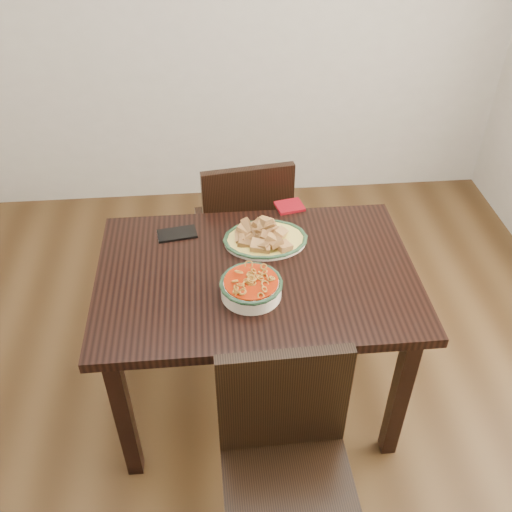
{
  "coord_description": "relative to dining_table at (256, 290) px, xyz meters",
  "views": [
    {
      "loc": [
        -0.11,
        -1.62,
        2.16
      ],
      "look_at": [
        0.04,
        0.03,
        0.81
      ],
      "focal_mm": 40.0,
      "sensor_mm": 36.0,
      "label": 1
    }
  ],
  "objects": [
    {
      "name": "chair_far",
      "position": [
        -0.0,
        0.63,
        -0.15
      ],
      "size": [
        0.47,
        0.47,
        0.89
      ],
      "rotation": [
        0.0,
        0.0,
        3.27
      ],
      "color": "black",
      "rests_on": "ground"
    },
    {
      "name": "noodle_bowl",
      "position": [
        -0.03,
        -0.13,
        0.14
      ],
      "size": [
        0.23,
        0.23,
        0.08
      ],
      "color": "white",
      "rests_on": "dining_table"
    },
    {
      "name": "fish_plate",
      "position": [
        0.05,
        0.18,
        0.14
      ],
      "size": [
        0.33,
        0.26,
        0.11
      ],
      "color": "beige",
      "rests_on": "dining_table"
    },
    {
      "name": "dining_table",
      "position": [
        0.0,
        0.0,
        0.0
      ],
      "size": [
        1.21,
        0.81,
        0.75
      ],
      "color": "black",
      "rests_on": "ground"
    },
    {
      "name": "chair_near",
      "position": [
        0.04,
        -0.64,
        -0.15
      ],
      "size": [
        0.43,
        0.43,
        0.89
      ],
      "rotation": [
        0.0,
        0.0,
        0.02
      ],
      "color": "black",
      "rests_on": "ground"
    },
    {
      "name": "floor",
      "position": [
        -0.04,
        -0.01,
        -0.65
      ],
      "size": [
        3.5,
        3.5,
        0.0
      ],
      "primitive_type": "plane",
      "color": "#3B2612",
      "rests_on": "ground"
    },
    {
      "name": "smartphone",
      "position": [
        -0.3,
        0.26,
        0.1
      ],
      "size": [
        0.17,
        0.11,
        0.01
      ],
      "primitive_type": "cube",
      "rotation": [
        0.0,
        0.0,
        0.16
      ],
      "color": "black",
      "rests_on": "dining_table"
    },
    {
      "name": "napkin",
      "position": [
        0.18,
        0.42,
        0.1
      ],
      "size": [
        0.13,
        0.12,
        0.01
      ],
      "primitive_type": "cube",
      "rotation": [
        0.0,
        0.0,
        0.21
      ],
      "color": "maroon",
      "rests_on": "dining_table"
    }
  ]
}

